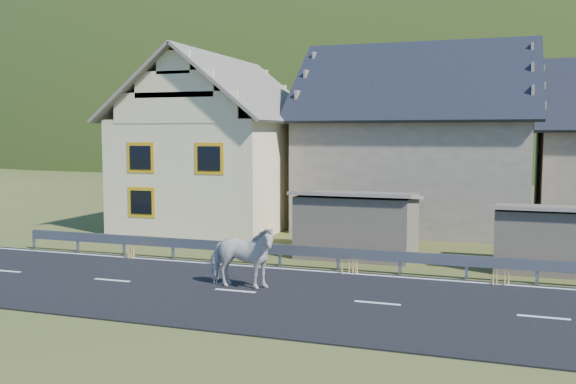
% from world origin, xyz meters
% --- Properties ---
extents(ground, '(160.00, 160.00, 0.00)m').
position_xyz_m(ground, '(0.00, 0.00, 0.00)').
color(ground, '#353F14').
rests_on(ground, ground).
extents(road, '(60.00, 7.00, 0.04)m').
position_xyz_m(road, '(0.00, 0.00, 0.02)').
color(road, black).
rests_on(road, ground).
extents(lane_markings, '(60.00, 6.60, 0.01)m').
position_xyz_m(lane_markings, '(0.00, 0.00, 0.04)').
color(lane_markings, silver).
rests_on(lane_markings, road).
extents(guardrail, '(28.10, 0.09, 0.75)m').
position_xyz_m(guardrail, '(-0.00, 3.68, 0.56)').
color(guardrail, '#93969B').
rests_on(guardrail, ground).
extents(shed_left, '(4.30, 3.30, 2.40)m').
position_xyz_m(shed_left, '(-2.00, 6.50, 1.10)').
color(shed_left, '#6D6151').
rests_on(shed_left, ground).
extents(shed_right, '(3.80, 2.90, 2.20)m').
position_xyz_m(shed_right, '(4.50, 6.00, 1.00)').
color(shed_right, '#6D6151').
rests_on(shed_right, ground).
extents(house_cream, '(7.80, 9.80, 8.30)m').
position_xyz_m(house_cream, '(-10.00, 12.00, 4.36)').
color(house_cream, beige).
rests_on(house_cream, ground).
extents(house_stone_a, '(10.80, 9.80, 8.90)m').
position_xyz_m(house_stone_a, '(-1.00, 15.00, 4.63)').
color(house_stone_a, gray).
rests_on(house_stone_a, ground).
extents(mountain, '(440.00, 280.00, 260.00)m').
position_xyz_m(mountain, '(5.00, 180.00, -20.00)').
color(mountain, '#233312').
rests_on(mountain, ground).
extents(conifer_patch, '(76.00, 50.00, 28.00)m').
position_xyz_m(conifer_patch, '(-55.00, 110.00, 6.00)').
color(conifer_patch, black).
rests_on(conifer_patch, ground).
extents(horse, '(0.98, 2.14, 1.80)m').
position_xyz_m(horse, '(-3.97, 0.38, 0.94)').
color(horse, beige).
rests_on(horse, road).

